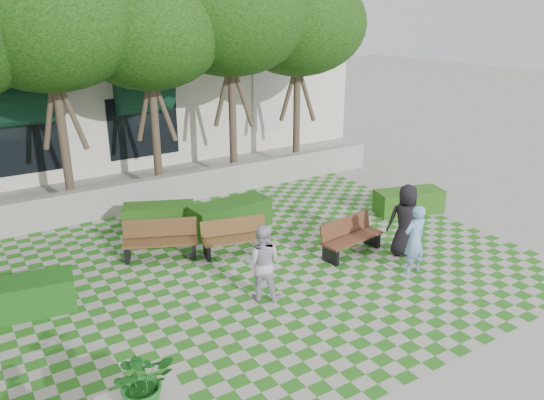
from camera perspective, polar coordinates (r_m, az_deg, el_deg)
ground at (r=11.66m, az=1.94°, el=-9.06°), size 90.00×90.00×0.00m
lawn at (r=12.40m, az=-0.70°, el=-7.16°), size 12.00×12.00×0.00m
retaining_wall at (r=16.54m, az=-10.31°, el=1.24°), size 15.00×0.36×0.90m
bench_east at (r=13.02m, az=8.43°, el=-3.97°), size 1.75×0.78×0.89m
bench_mid at (r=12.93m, az=-3.98°, el=-4.05°), size 1.71×0.91×0.85m
bench_west at (r=12.94m, az=-11.91°, el=-4.27°), size 1.84×1.25×0.92m
hedge_east at (r=16.00m, az=14.50°, el=-0.14°), size 2.10×1.32×0.68m
hedge_midright at (r=14.36m, az=-4.50°, el=-1.69°), size 2.23×1.01×0.76m
hedge_midleft at (r=14.73m, az=-12.06°, el=-1.73°), size 2.03×1.47×0.66m
hedge_west at (r=11.57m, az=-25.42°, el=-9.45°), size 2.10×1.12×0.70m
person_blue at (r=12.23m, az=15.08°, el=-4.14°), size 0.60×0.40×1.61m
person_dark at (r=13.01m, az=14.23°, el=-2.18°), size 1.04×0.96×1.78m
person_white at (r=10.79m, az=-1.08°, el=-6.72°), size 1.00×0.97×1.62m
tree_row at (r=14.88m, az=-18.00°, el=17.17°), size 17.70×13.40×7.41m
building at (r=23.66m, az=-16.09°, el=11.51°), size 18.00×8.92×5.15m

